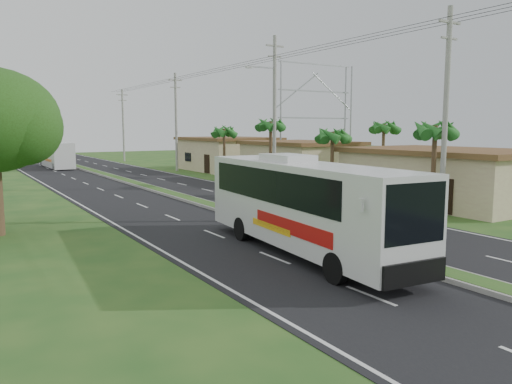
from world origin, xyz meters
TOP-DOWN VIEW (x-y plane):
  - ground at (0.00, 0.00)m, footprint 180.00×180.00m
  - road_asphalt at (0.00, 20.00)m, footprint 14.00×160.00m
  - median_strip at (0.00, 20.00)m, footprint 1.20×160.00m
  - lane_edge_left at (-6.70, 20.00)m, footprint 0.12×160.00m
  - lane_edge_right at (6.70, 20.00)m, footprint 0.12×160.00m
  - shop_near at (14.00, 6.00)m, footprint 8.60×12.60m
  - shop_mid at (14.00, 22.00)m, footprint 7.60×10.60m
  - shop_far at (14.00, 36.00)m, footprint 8.60×11.60m
  - palm_verge_a at (9.00, 3.00)m, footprint 2.40×2.40m
  - palm_verge_b at (9.40, 12.00)m, footprint 2.40×2.40m
  - palm_verge_c at (8.80, 19.00)m, footprint 2.40×2.40m
  - palm_verge_d at (9.30, 28.00)m, footprint 2.40×2.40m
  - palm_behind_shop at (17.50, 15.00)m, footprint 2.40×2.40m
  - utility_pole_a at (8.50, 2.00)m, footprint 1.60×0.28m
  - utility_pole_b at (8.47, 18.00)m, footprint 3.20×0.28m
  - utility_pole_c at (8.50, 38.00)m, footprint 1.60×0.28m
  - utility_pole_d at (8.50, 58.00)m, footprint 1.60×0.28m
  - billboard_lattice at (22.00, 30.00)m, footprint 10.18×1.18m
  - coach_bus_main at (-2.20, 0.07)m, footprint 3.42×11.92m
  - coach_bus_far at (-2.35, 50.39)m, footprint 2.46×10.80m
  - motorcyclist at (-1.14, 4.24)m, footprint 1.80×0.84m

SIDE VIEW (x-z plane):
  - ground at x=0.00m, z-range 0.00..0.00m
  - lane_edge_left at x=-6.70m, z-range 0.00..0.00m
  - lane_edge_right at x=6.70m, z-range 0.00..0.00m
  - road_asphalt at x=0.00m, z-range 0.00..0.02m
  - median_strip at x=0.00m, z-range 0.01..0.20m
  - motorcyclist at x=-1.14m, z-range -0.31..1.81m
  - shop_near at x=14.00m, z-range 0.02..3.54m
  - coach_bus_far at x=-2.35m, z-range 0.21..3.35m
  - shop_mid at x=14.00m, z-range 0.02..3.69m
  - shop_far at x=14.00m, z-range 0.02..3.84m
  - coach_bus_main at x=-2.20m, z-range 0.19..3.99m
  - palm_verge_b at x=9.40m, z-range 1.83..6.88m
  - palm_verge_d at x=9.30m, z-range 1.92..7.17m
  - palm_verge_a at x=9.00m, z-range 2.02..7.47m
  - palm_behind_shop at x=17.50m, z-range 2.11..7.76m
  - palm_verge_c at x=8.80m, z-range 2.20..8.05m
  - utility_pole_d at x=8.50m, z-range 0.17..10.67m
  - utility_pole_a at x=8.50m, z-range 0.17..11.17m
  - utility_pole_c at x=8.50m, z-range 0.17..11.17m
  - utility_pole_b at x=8.47m, z-range 0.26..12.26m
  - billboard_lattice at x=22.00m, z-range 0.79..12.86m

